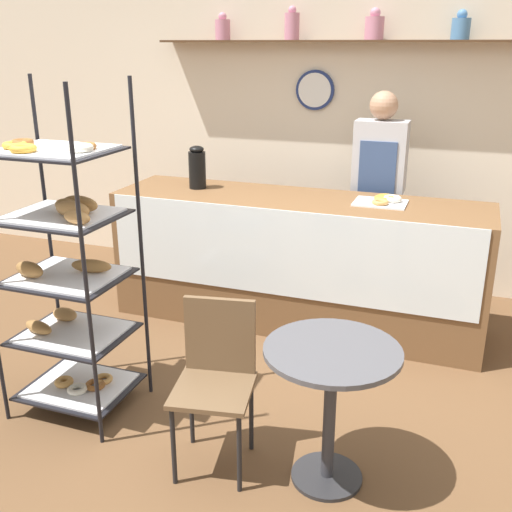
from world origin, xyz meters
TOP-DOWN VIEW (x-y plane):
  - ground_plane at (0.00, 0.00)m, footprint 14.00×14.00m
  - back_wall at (0.00, 2.43)m, footprint 10.00×0.30m
  - display_counter at (0.00, 1.38)m, footprint 2.75×0.72m
  - pastry_rack at (-0.87, -0.17)m, footprint 0.65×0.55m
  - person_worker at (0.49, 1.94)m, footprint 0.40×0.23m
  - cafe_table at (0.66, -0.30)m, footprint 0.64×0.64m
  - cafe_chair at (0.08, -0.32)m, footprint 0.44×0.44m
  - coffee_carafe at (-0.82, 1.42)m, footprint 0.13×0.13m
  - donut_tray_counter at (0.61, 1.45)m, footprint 0.36×0.28m

SIDE VIEW (x-z plane):
  - ground_plane at x=0.00m, z-range 0.00..0.00m
  - display_counter at x=0.00m, z-range 0.00..0.98m
  - cafe_chair at x=0.08m, z-range 0.09..0.95m
  - cafe_table at x=0.66m, z-range 0.18..0.90m
  - pastry_rack at x=-0.87m, z-range -0.06..1.82m
  - person_worker at x=0.49m, z-range 0.09..1.80m
  - donut_tray_counter at x=0.61m, z-range 0.97..1.02m
  - coffee_carafe at x=-0.82m, z-range 0.97..1.30m
  - back_wall at x=0.00m, z-range 0.01..2.71m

